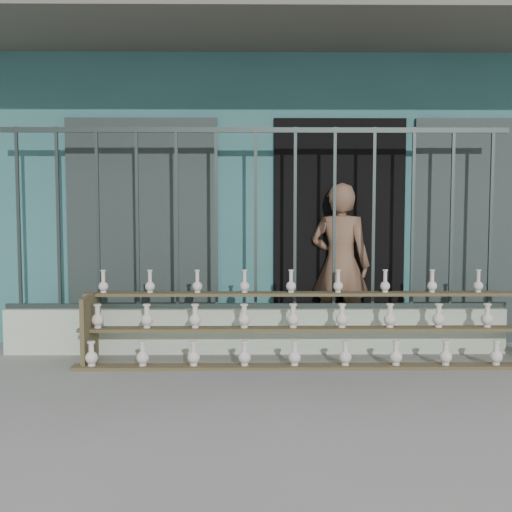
{
  "coord_description": "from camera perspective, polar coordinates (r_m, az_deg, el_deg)",
  "views": [
    {
      "loc": [
        -0.07,
        -5.08,
        1.48
      ],
      "look_at": [
        0.0,
        1.0,
        1.0
      ],
      "focal_mm": 45.0,
      "sensor_mm": 36.0,
      "label": 1
    }
  ],
  "objects": [
    {
      "name": "ground",
      "position": [
        5.29,
        0.13,
        -11.73
      ],
      "size": [
        60.0,
        60.0,
        0.0
      ],
      "primitive_type": "plane",
      "color": "slate"
    },
    {
      "name": "workshop_building",
      "position": [
        9.31,
        -0.2,
        5.38
      ],
      "size": [
        7.4,
        6.6,
        3.21
      ],
      "color": "#306465",
      "rests_on": "ground"
    },
    {
      "name": "parapet_wall",
      "position": [
        6.5,
        -0.03,
        -6.62
      ],
      "size": [
        5.0,
        0.2,
        0.45
      ],
      "primitive_type": "cube",
      "color": "beige",
      "rests_on": "ground"
    },
    {
      "name": "security_fence",
      "position": [
        6.38,
        -0.03,
        3.34
      ],
      "size": [
        5.0,
        0.04,
        1.8
      ],
      "color": "#283330",
      "rests_on": "parapet_wall"
    },
    {
      "name": "shelf_rack",
      "position": [
        6.1,
        5.48,
        -6.11
      ],
      "size": [
        4.5,
        0.68,
        0.85
      ],
      "color": "brown",
      "rests_on": "ground"
    },
    {
      "name": "elderly_woman",
      "position": [
        6.82,
        7.5,
        -0.76
      ],
      "size": [
        0.72,
        0.59,
        1.71
      ],
      "primitive_type": "imported",
      "rotation": [
        0.0,
        0.0,
        2.82
      ],
      "color": "brown",
      "rests_on": "ground"
    }
  ]
}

